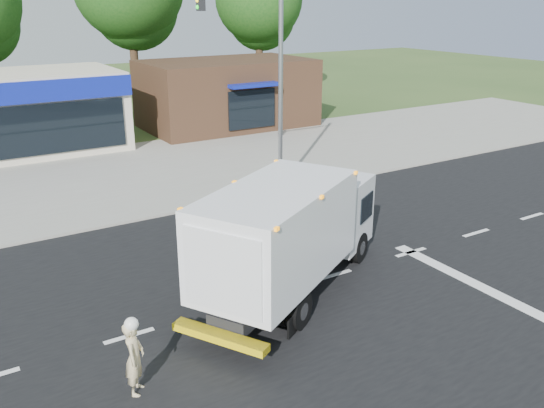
# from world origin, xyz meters

# --- Properties ---
(ground) EXTENTS (120.00, 120.00, 0.00)m
(ground) POSITION_xyz_m (0.00, 0.00, 0.00)
(ground) COLOR #385123
(ground) RESTS_ON ground
(road_asphalt) EXTENTS (60.00, 14.00, 0.02)m
(road_asphalt) POSITION_xyz_m (0.00, 0.00, 0.00)
(road_asphalt) COLOR black
(road_asphalt) RESTS_ON ground
(sidewalk) EXTENTS (60.00, 2.40, 0.12)m
(sidewalk) POSITION_xyz_m (0.00, 8.20, 0.06)
(sidewalk) COLOR gray
(sidewalk) RESTS_ON ground
(parking_apron) EXTENTS (60.00, 9.00, 0.02)m
(parking_apron) POSITION_xyz_m (0.00, 14.00, 0.01)
(parking_apron) COLOR gray
(parking_apron) RESTS_ON ground
(lane_markings) EXTENTS (55.20, 7.00, 0.01)m
(lane_markings) POSITION_xyz_m (1.35, -1.35, 0.02)
(lane_markings) COLOR silver
(lane_markings) RESTS_ON road_asphalt
(ems_box_truck) EXTENTS (7.32, 5.51, 3.18)m
(ems_box_truck) POSITION_xyz_m (-1.62, -0.17, 1.84)
(ems_box_truck) COLOR black
(ems_box_truck) RESTS_ON ground
(emergency_worker) EXTENTS (0.62, 0.69, 1.69)m
(emergency_worker) POSITION_xyz_m (-6.51, -2.04, 0.84)
(emergency_worker) COLOR #CDB888
(emergency_worker) RESTS_ON ground
(brown_storefront) EXTENTS (10.00, 6.70, 4.00)m
(brown_storefront) POSITION_xyz_m (7.00, 19.98, 2.00)
(brown_storefront) COLOR #382316
(brown_storefront) RESTS_ON ground
(traffic_signal_pole) EXTENTS (3.51, 0.25, 8.00)m
(traffic_signal_pole) POSITION_xyz_m (2.35, 7.60, 4.92)
(traffic_signal_pole) COLOR gray
(traffic_signal_pole) RESTS_ON ground
(background_trees) EXTENTS (36.77, 7.39, 12.10)m
(background_trees) POSITION_xyz_m (-0.85, 28.16, 7.38)
(background_trees) COLOR #332114
(background_trees) RESTS_ON ground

